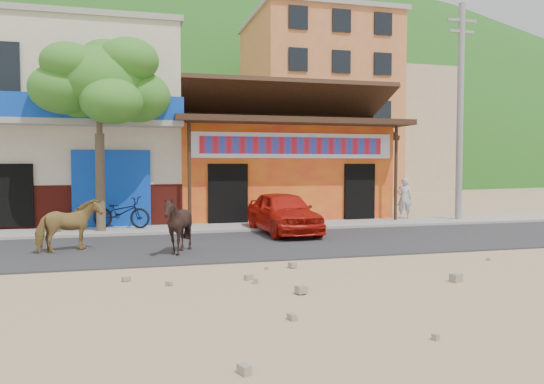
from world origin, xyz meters
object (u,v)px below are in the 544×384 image
(cow_dark, at_px, (178,225))
(cow_tan, at_px, (69,226))
(red_car, at_px, (283,212))
(utility_pole, at_px, (460,112))
(cafe_chair_left, at_px, (53,219))
(tree, at_px, (100,134))
(scooter, at_px, (121,212))
(pedestrian, at_px, (404,198))

(cow_dark, bearing_deg, cow_tan, -136.18)
(cow_tan, relative_size, red_car, 0.40)
(utility_pole, height_order, cow_tan, utility_pole)
(cow_tan, relative_size, cafe_chair_left, 1.89)
(red_car, bearing_deg, tree, 162.42)
(cow_tan, bearing_deg, tree, -38.89)
(cow_dark, relative_size, scooter, 0.71)
(utility_pole, xyz_separation_m, cafe_chair_left, (-14.20, -0.07, -3.60))
(pedestrian, bearing_deg, scooter, 24.68)
(cow_dark, xyz_separation_m, red_car, (3.49, 2.97, -0.03))
(scooter, xyz_separation_m, pedestrian, (10.32, 0.32, 0.26))
(scooter, bearing_deg, red_car, -88.55)
(utility_pole, height_order, cow_dark, utility_pole)
(tree, relative_size, utility_pole, 0.75)
(utility_pole, bearing_deg, cafe_chair_left, -179.73)
(cow_tan, xyz_separation_m, red_car, (6.04, 1.94, 0.01))
(utility_pole, relative_size, scooter, 4.14)
(tree, distance_m, red_car, 6.15)
(scooter, bearing_deg, utility_pole, -67.61)
(utility_pole, bearing_deg, scooter, 178.19)
(utility_pole, bearing_deg, pedestrian, 159.53)
(pedestrian, xyz_separation_m, cafe_chair_left, (-12.32, -0.77, -0.37))
(cafe_chair_left, bearing_deg, tree, -29.97)
(red_car, distance_m, pedestrian, 5.95)
(utility_pole, distance_m, scooter, 12.70)
(cow_dark, xyz_separation_m, cafe_chair_left, (-3.37, 4.56, -0.20))
(tree, height_order, red_car, tree)
(tree, height_order, scooter, tree)
(pedestrian, distance_m, cafe_chair_left, 12.35)
(cow_tan, bearing_deg, cow_dark, -141.14)
(cow_dark, bearing_deg, utility_pole, 88.89)
(cow_dark, height_order, red_car, cow_dark)
(cow_tan, xyz_separation_m, cow_dark, (2.55, -1.03, 0.04))
(tree, relative_size, pedestrian, 3.89)
(cafe_chair_left, bearing_deg, pedestrian, -20.99)
(red_car, height_order, scooter, red_car)
(utility_pole, relative_size, cow_tan, 5.27)
(utility_pole, xyz_separation_m, scooter, (-12.20, 0.38, -3.49))
(tree, distance_m, scooter, 2.63)
(utility_pole, distance_m, cow_dark, 12.25)
(pedestrian, relative_size, cafe_chair_left, 1.93)
(utility_pole, height_order, red_car, utility_pole)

